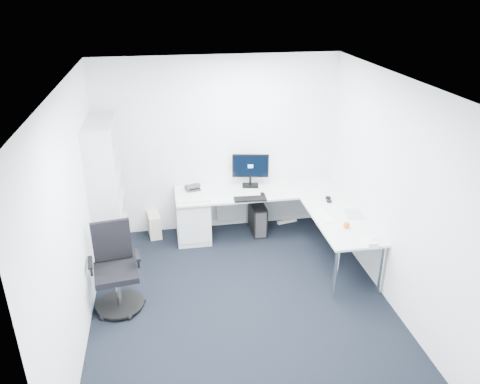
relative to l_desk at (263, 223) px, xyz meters
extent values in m
plane|color=black|center=(-0.55, -1.40, -0.36)|extent=(4.20, 4.20, 0.00)
plane|color=white|center=(-0.55, -1.40, 2.34)|extent=(4.20, 4.20, 0.00)
cube|color=white|center=(-0.55, 0.70, 0.99)|extent=(3.60, 0.02, 2.70)
cube|color=white|center=(-0.55, -3.50, 0.99)|extent=(3.60, 0.02, 2.70)
cube|color=white|center=(-2.35, -1.40, 0.99)|extent=(0.02, 4.20, 2.70)
cube|color=white|center=(1.25, -1.40, 0.99)|extent=(0.02, 4.20, 2.70)
cube|color=silver|center=(-1.00, 0.37, 0.02)|extent=(0.50, 0.62, 0.76)
cube|color=black|center=(0.01, 0.39, -0.13)|extent=(0.22, 0.48, 0.46)
cube|color=beige|center=(-1.60, 0.56, -0.18)|extent=(0.22, 0.41, 0.37)
cube|color=white|center=(0.55, 0.60, -0.35)|extent=(0.34, 0.13, 0.04)
cube|color=black|center=(-0.18, 0.06, 0.38)|extent=(0.48, 0.19, 0.02)
cube|color=black|center=(0.03, 0.17, 0.38)|extent=(0.06, 0.09, 0.03)
cube|color=white|center=(0.71, -0.62, 0.37)|extent=(0.14, 0.43, 0.01)
sphere|color=orange|center=(0.88, -0.99, 0.41)|extent=(0.08, 0.08, 0.08)
cube|color=white|center=(1.01, -1.43, 0.40)|extent=(0.13, 0.23, 0.08)
camera|label=1|loc=(-1.36, -5.97, 3.28)|focal=35.00mm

